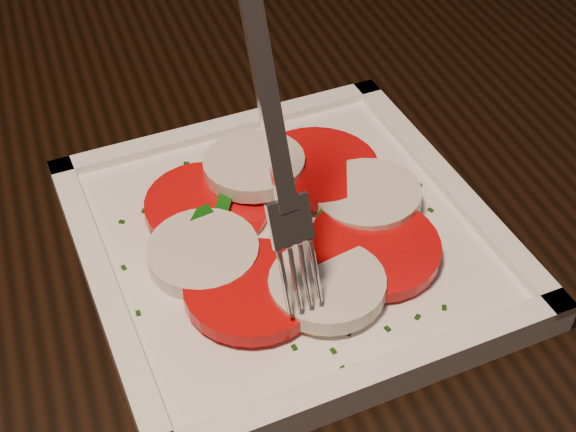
{
  "coord_description": "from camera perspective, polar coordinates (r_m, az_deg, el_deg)",
  "views": [
    {
      "loc": [
        -0.1,
        -0.14,
        1.1
      ],
      "look_at": [
        -0.0,
        0.2,
        0.78
      ],
      "focal_mm": 50.0,
      "sensor_mm": 36.0,
      "label": 1
    }
  ],
  "objects": [
    {
      "name": "caprese_salad",
      "position": [
        0.48,
        0.0,
        -0.55
      ],
      "size": [
        0.2,
        0.19,
        0.02
      ],
      "color": "red",
      "rests_on": "plate"
    },
    {
      "name": "plate",
      "position": [
        0.49,
        0.0,
        -1.92
      ],
      "size": [
        0.27,
        0.27,
        0.01
      ],
      "primitive_type": "cube",
      "rotation": [
        0.0,
        0.0,
        0.12
      ],
      "color": "white",
      "rests_on": "table"
    },
    {
      "name": "fork",
      "position": [
        0.39,
        -1.75,
        7.42
      ],
      "size": [
        0.04,
        0.08,
        0.19
      ],
      "primitive_type": null,
      "rotation": [
        0.0,
        0.0,
        0.18
      ],
      "color": "white",
      "rests_on": "caprese_salad"
    },
    {
      "name": "table",
      "position": [
        0.6,
        -6.45,
        -6.17
      ],
      "size": [
        1.24,
        0.86,
        0.75
      ],
      "rotation": [
        0.0,
        0.0,
        0.05
      ],
      "color": "black",
      "rests_on": "ground"
    },
    {
      "name": "chair",
      "position": [
        1.27,
        -19.27,
        14.02
      ],
      "size": [
        0.53,
        0.53,
        0.93
      ],
      "rotation": [
        0.0,
        0.0,
        -0.32
      ],
      "color": "black",
      "rests_on": "ground"
    }
  ]
}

